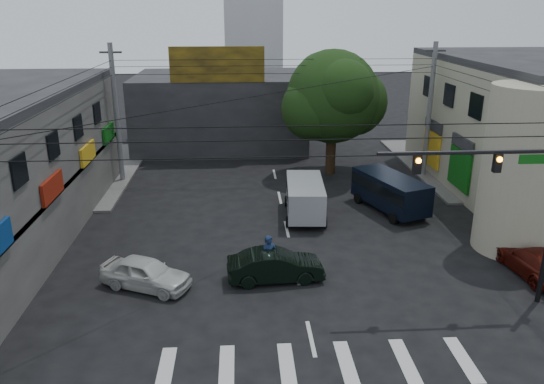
{
  "coord_description": "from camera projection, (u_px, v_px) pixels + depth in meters",
  "views": [
    {
      "loc": [
        -2.4,
        -19.14,
        11.25
      ],
      "look_at": [
        -0.98,
        4.0,
        3.18
      ],
      "focal_mm": 35.0,
      "sensor_mm": 36.0,
      "label": 1
    }
  ],
  "objects": [
    {
      "name": "utility_pole_far_right",
      "position": [
        429.0,
        111.0,
        36.06
      ],
      "size": [
        0.32,
        0.32,
        9.2
      ],
      "primitive_type": "cylinder",
      "color": "#59595B",
      "rests_on": "ground"
    },
    {
      "name": "white_compact",
      "position": [
        146.0,
        273.0,
        22.34
      ],
      "size": [
        4.5,
        5.09,
        1.34
      ],
      "primitive_type": "imported",
      "rotation": [
        0.0,
        0.0,
        1.15
      ],
      "color": "beige",
      "rests_on": "ground"
    },
    {
      "name": "silver_minivan",
      "position": [
        305.0,
        199.0,
        29.91
      ],
      "size": [
        5.02,
        2.62,
        2.05
      ],
      "primitive_type": null,
      "rotation": [
        0.0,
        0.0,
        1.5
      ],
      "color": "#B4B7BD",
      "rests_on": "ground"
    },
    {
      "name": "traffic_gantry",
      "position": [
        515.0,
        190.0,
        19.8
      ],
      "size": [
        7.1,
        0.35,
        7.2
      ],
      "color": "black",
      "rests_on": "ground"
    },
    {
      "name": "sidewalk_far_left",
      "position": [
        22.0,
        174.0,
        37.79
      ],
      "size": [
        16.0,
        16.0,
        0.15
      ],
      "primitive_type": "cube",
      "color": "#514F4C",
      "rests_on": "ground"
    },
    {
      "name": "ground",
      "position": [
        302.0,
        296.0,
        21.88
      ],
      "size": [
        160.0,
        160.0,
        0.0
      ],
      "primitive_type": "plane",
      "color": "black",
      "rests_on": "ground"
    },
    {
      "name": "maroon_sedan",
      "position": [
        535.0,
        262.0,
        23.41
      ],
      "size": [
        2.65,
        4.8,
        1.29
      ],
      "primitive_type": "imported",
      "rotation": [
        0.0,
        0.0,
        3.24
      ],
      "color": "#4A110A",
      "rests_on": "ground"
    },
    {
      "name": "building_far",
      "position": [
        221.0,
        110.0,
        45.17
      ],
      "size": [
        14.0,
        10.0,
        6.0
      ],
      "primitive_type": "cube",
      "color": "#232326",
      "rests_on": "ground"
    },
    {
      "name": "dark_sedan",
      "position": [
        275.0,
        266.0,
        22.94
      ],
      "size": [
        2.09,
        4.38,
        1.37
      ],
      "primitive_type": "imported",
      "rotation": [
        0.0,
        0.0,
        1.65
      ],
      "color": "black",
      "rests_on": "ground"
    },
    {
      "name": "sidewalk_far_right",
      "position": [
        512.0,
        165.0,
        39.86
      ],
      "size": [
        16.0,
        16.0,
        0.15
      ],
      "primitive_type": "cube",
      "color": "#514F4C",
      "rests_on": "ground"
    },
    {
      "name": "navy_van",
      "position": [
        390.0,
        194.0,
        30.78
      ],
      "size": [
        6.53,
        5.4,
        2.09
      ],
      "primitive_type": null,
      "rotation": [
        0.0,
        0.0,
        1.93
      ],
      "color": "black",
      "rests_on": "ground"
    },
    {
      "name": "billboard",
      "position": [
        217.0,
        65.0,
        39.14
      ],
      "size": [
        7.0,
        0.3,
        2.6
      ],
      "primitive_type": "cube",
      "color": "olive",
      "rests_on": "building_far"
    },
    {
      "name": "street_tree",
      "position": [
        333.0,
        97.0,
        36.34
      ],
      "size": [
        6.4,
        6.4,
        8.7
      ],
      "color": "black",
      "rests_on": "ground"
    },
    {
      "name": "traffic_officer",
      "position": [
        269.0,
        257.0,
        23.15
      ],
      "size": [
        0.97,
        0.87,
        1.94
      ],
      "primitive_type": "imported",
      "rotation": [
        0.0,
        0.0,
        0.31
      ],
      "color": "#122040",
      "rests_on": "ground"
    },
    {
      "name": "utility_pole_far_left",
      "position": [
        117.0,
        115.0,
        34.85
      ],
      "size": [
        0.32,
        0.32,
        9.2
      ],
      "primitive_type": "cylinder",
      "color": "#59595B",
      "rests_on": "ground"
    },
    {
      "name": "corner_column",
      "position": [
        525.0,
        171.0,
        24.97
      ],
      "size": [
        4.0,
        4.0,
        8.0
      ],
      "primitive_type": "cylinder",
      "color": "gray",
      "rests_on": "ground"
    }
  ]
}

